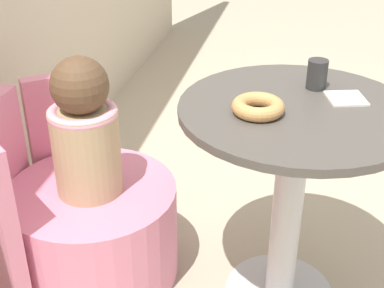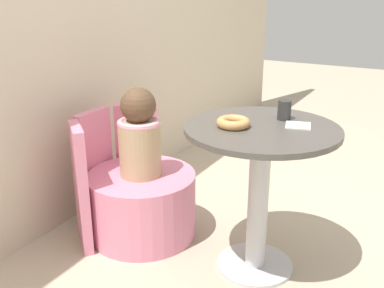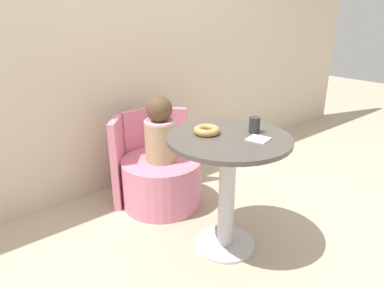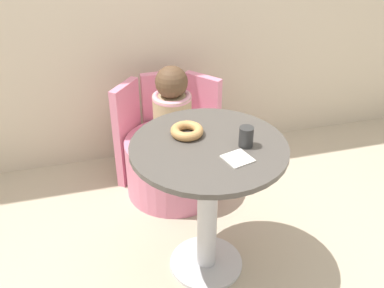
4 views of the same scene
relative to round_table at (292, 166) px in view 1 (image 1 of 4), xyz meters
The scene contains 7 objects.
round_table is the anchor object (origin of this frame).
tub_chair 0.74m from the round_table, 91.27° to the left, with size 0.58×0.58×0.35m.
booth_backrest 0.92m from the round_table, 90.93° to the left, with size 0.68×0.25×0.66m.
child_figure 0.66m from the round_table, 91.27° to the left, with size 0.22×0.22×0.47m.
donut 0.26m from the round_table, 123.38° to the left, with size 0.15×0.15×0.04m.
cup 0.29m from the round_table, 17.79° to the right, with size 0.06×0.06×0.09m.
paper_napkin 0.26m from the round_table, 59.77° to the right, with size 0.13×0.13×0.01m.
Camera 1 is at (-1.42, -0.01, 1.36)m, focal length 50.00 mm.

